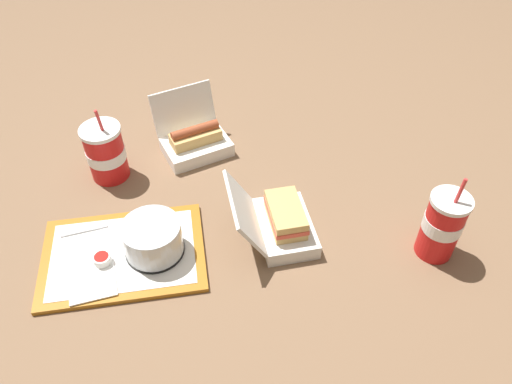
{
  "coord_description": "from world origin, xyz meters",
  "views": [
    {
      "loc": [
        -0.05,
        -0.88,
        0.92
      ],
      "look_at": [
        -0.0,
        0.0,
        0.05
      ],
      "focal_mm": 35.0,
      "sensor_mm": 36.0,
      "label": 1
    }
  ],
  "objects": [
    {
      "name": "food_tray",
      "position": [
        -0.32,
        -0.14,
        0.01
      ],
      "size": [
        0.4,
        0.3,
        0.01
      ],
      "color": "#A56619",
      "rests_on": "ground_plane"
    },
    {
      "name": "ground_plane",
      "position": [
        0.0,
        0.0,
        0.0
      ],
      "size": [
        3.2,
        3.2,
        0.0
      ],
      "primitive_type": "plane",
      "color": "brown"
    },
    {
      "name": "cake_container",
      "position": [
        -0.24,
        -0.14,
        0.05
      ],
      "size": [
        0.14,
        0.14,
        0.08
      ],
      "color": "black",
      "rests_on": "food_tray"
    },
    {
      "name": "ketchup_cup",
      "position": [
        -0.36,
        -0.17,
        0.03
      ],
      "size": [
        0.04,
        0.04,
        0.02
      ],
      "color": "white",
      "rests_on": "food_tray"
    },
    {
      "name": "clamshell_sandwich_right",
      "position": [
        0.05,
        -0.1,
        0.04
      ],
      "size": [
        0.22,
        0.21,
        0.15
      ],
      "color": "white",
      "rests_on": "ground_plane"
    },
    {
      "name": "plastic_fork",
      "position": [
        -0.42,
        -0.07,
        0.02
      ],
      "size": [
        0.11,
        0.04,
        0.0
      ],
      "primitive_type": "cube",
      "rotation": [
        0.0,
        0.0,
        0.25
      ],
      "color": "white",
      "rests_on": "food_tray"
    },
    {
      "name": "soda_cup_center",
      "position": [
        0.4,
        -0.17,
        0.09
      ],
      "size": [
        0.09,
        0.09,
        0.23
      ],
      "color": "red",
      "rests_on": "ground_plane"
    },
    {
      "name": "clamshell_hotdog_back",
      "position": [
        -0.16,
        0.23,
        0.04
      ],
      "size": [
        0.23,
        0.22,
        0.16
      ],
      "color": "white",
      "rests_on": "ground_plane"
    },
    {
      "name": "soda_cup_front",
      "position": [
        -0.39,
        0.14,
        0.08
      ],
      "size": [
        0.1,
        0.1,
        0.22
      ],
      "color": "red",
      "rests_on": "ground_plane"
    },
    {
      "name": "napkin_stack",
      "position": [
        -0.37,
        -0.22,
        0.02
      ],
      "size": [
        0.12,
        0.12,
        0.0
      ],
      "primitive_type": "cube",
      "rotation": [
        0.0,
        0.0,
        0.23
      ],
      "color": "white",
      "rests_on": "food_tray"
    }
  ]
}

